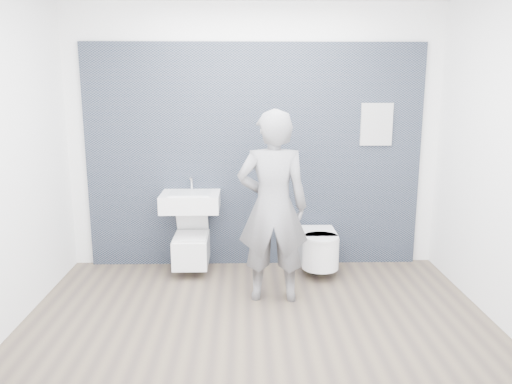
{
  "coord_description": "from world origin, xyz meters",
  "views": [
    {
      "loc": [
        -0.11,
        -3.88,
        1.96
      ],
      "look_at": [
        0.0,
        0.6,
        1.0
      ],
      "focal_mm": 35.0,
      "sensor_mm": 36.0,
      "label": 1
    }
  ],
  "objects_px": {
    "washbasin": "(190,201)",
    "toilet_square": "(191,247)",
    "visitor": "(273,207)",
    "toilet_rounded": "(319,248)"
  },
  "relations": [
    {
      "from": "washbasin",
      "to": "toilet_square",
      "type": "xyz_separation_m",
      "value": [
        -0.0,
        -0.03,
        -0.5
      ]
    },
    {
      "from": "toilet_square",
      "to": "visitor",
      "type": "xyz_separation_m",
      "value": [
        0.82,
        -0.69,
        0.61
      ]
    },
    {
      "from": "toilet_rounded",
      "to": "visitor",
      "type": "xyz_separation_m",
      "value": [
        -0.53,
        -0.62,
        0.6
      ]
    },
    {
      "from": "washbasin",
      "to": "visitor",
      "type": "height_order",
      "value": "visitor"
    },
    {
      "from": "toilet_rounded",
      "to": "visitor",
      "type": "distance_m",
      "value": 1.01
    },
    {
      "from": "toilet_square",
      "to": "toilet_rounded",
      "type": "height_order",
      "value": "toilet_square"
    },
    {
      "from": "washbasin",
      "to": "toilet_rounded",
      "type": "distance_m",
      "value": 1.44
    },
    {
      "from": "washbasin",
      "to": "toilet_rounded",
      "type": "bearing_deg",
      "value": -4.07
    },
    {
      "from": "toilet_square",
      "to": "visitor",
      "type": "distance_m",
      "value": 1.23
    },
    {
      "from": "visitor",
      "to": "toilet_square",
      "type": "bearing_deg",
      "value": -37.71
    }
  ]
}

